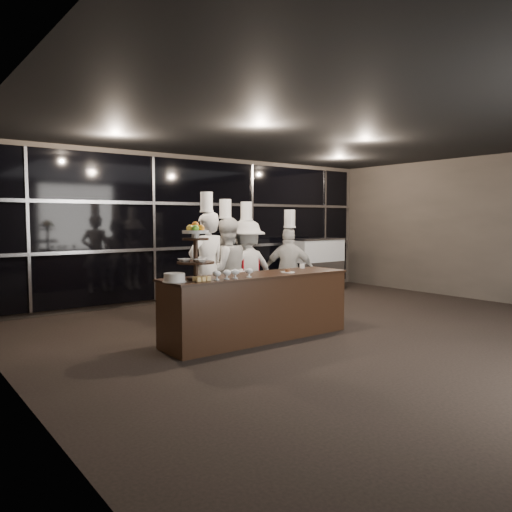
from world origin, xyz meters
TOP-DOWN VIEW (x-y plane):
  - room at (0.00, 0.00)m, footprint 10.00×10.00m
  - window_wall at (0.00, 4.94)m, footprint 8.60×0.10m
  - buffet_counter at (-1.29, 1.46)m, footprint 2.84×0.74m
  - display_stand at (-2.29, 1.46)m, footprint 0.48×0.48m
  - compotes at (-1.87, 1.24)m, footprint 0.62×0.11m
  - layer_cake at (-2.62, 1.41)m, footprint 0.30×0.30m
  - pastry_squares at (-2.30, 1.29)m, footprint 0.19×0.13m
  - small_plate at (-0.81, 1.36)m, footprint 0.20×0.20m
  - chef_cup at (-0.21, 1.71)m, footprint 0.08×0.08m
  - display_case at (2.64, 4.30)m, footprint 1.30×0.57m
  - chef_a at (-1.49, 2.48)m, footprint 0.69×0.49m
  - chef_b at (-1.05, 2.62)m, footprint 0.91×0.75m
  - chef_c at (-0.63, 2.61)m, footprint 1.09×0.64m
  - chef_d at (0.15, 2.42)m, footprint 0.90×0.92m

SIDE VIEW (x-z plane):
  - buffet_counter at x=-1.29m, z-range 0.01..0.93m
  - display_case at x=2.64m, z-range 0.07..1.31m
  - chef_d at x=0.15m, z-range -0.13..1.72m
  - chef_c at x=-0.63m, z-range -0.14..1.84m
  - chef_b at x=-1.05m, z-range -0.14..1.87m
  - chef_a at x=-1.49m, z-range -0.13..1.98m
  - small_plate at x=-0.81m, z-range 0.91..0.96m
  - pastry_squares at x=-2.30m, z-range 0.92..0.97m
  - chef_cup at x=-0.21m, z-range 0.92..0.99m
  - layer_cake at x=-2.62m, z-range 0.92..1.03m
  - compotes at x=-1.87m, z-range 0.94..1.06m
  - display_stand at x=-2.29m, z-range 0.97..1.71m
  - room at x=0.00m, z-range -3.50..6.50m
  - window_wall at x=0.00m, z-range 0.10..2.90m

